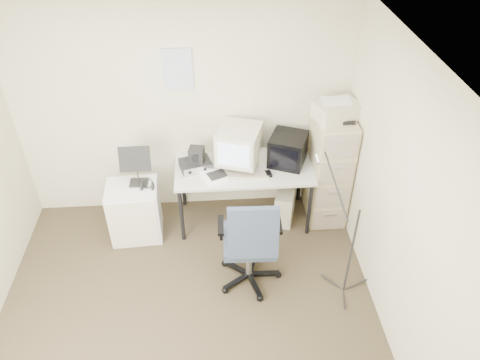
{
  "coord_description": "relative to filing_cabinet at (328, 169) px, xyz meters",
  "views": [
    {
      "loc": [
        0.29,
        -2.67,
        3.72
      ],
      "look_at": [
        0.55,
        0.95,
        0.95
      ],
      "focal_mm": 35.0,
      "sensor_mm": 36.0,
      "label": 1
    }
  ],
  "objects": [
    {
      "name": "mouse",
      "position": [
        -0.7,
        -0.17,
        0.1
      ],
      "size": [
        0.08,
        0.11,
        0.03
      ],
      "primitive_type": "cube",
      "rotation": [
        0.0,
        0.0,
        0.17
      ],
      "color": "black",
      "rests_on": "desk"
    },
    {
      "name": "crt_monitor",
      "position": [
        -1.0,
        0.02,
        0.31
      ],
      "size": [
        0.54,
        0.56,
        0.47
      ],
      "primitive_type": "cube",
      "rotation": [
        0.0,
        0.0,
        -0.32
      ],
      "color": "beige",
      "rests_on": "desk"
    },
    {
      "name": "mic_stand",
      "position": [
        -0.04,
        -1.18,
        0.04
      ],
      "size": [
        0.02,
        0.02,
        1.39
      ],
      "primitive_type": "cylinder",
      "rotation": [
        0.0,
        0.0,
        1.76
      ],
      "color": "black",
      "rests_on": "floor"
    },
    {
      "name": "floor",
      "position": [
        -1.58,
        -1.48,
        -0.66
      ],
      "size": [
        3.6,
        3.6,
        0.01
      ],
      "primitive_type": "cube",
      "color": "#3E3827",
      "rests_on": "ground"
    },
    {
      "name": "wall_right",
      "position": [
        0.22,
        -1.48,
        0.6
      ],
      "size": [
        0.02,
        3.6,
        2.5
      ],
      "primitive_type": "cube",
      "color": "beige",
      "rests_on": "ground"
    },
    {
      "name": "crt_tv",
      "position": [
        -0.46,
        0.05,
        0.25
      ],
      "size": [
        0.49,
        0.5,
        0.33
      ],
      "primitive_type": "cube",
      "rotation": [
        0.0,
        0.0,
        -0.39
      ],
      "color": "black",
      "rests_on": "desk"
    },
    {
      "name": "ceiling",
      "position": [
        -1.58,
        -1.48,
        1.85
      ],
      "size": [
        3.6,
        3.6,
        0.01
      ],
      "primitive_type": "cube",
      "color": "white",
      "rests_on": "ground"
    },
    {
      "name": "keyboard",
      "position": [
        -0.93,
        -0.18,
        0.09
      ],
      "size": [
        0.48,
        0.2,
        0.03
      ],
      "primitive_type": "cube",
      "rotation": [
        0.0,
        0.0,
        -0.09
      ],
      "color": "beige",
      "rests_on": "desk"
    },
    {
      "name": "pc_tower",
      "position": [
        -0.47,
        -0.04,
        -0.44
      ],
      "size": [
        0.31,
        0.48,
        0.41
      ],
      "primitive_type": "cube",
      "rotation": [
        0.0,
        0.0,
        -0.29
      ],
      "color": "beige",
      "rests_on": "floor"
    },
    {
      "name": "music_stand",
      "position": [
        -2.08,
        -0.14,
        0.26
      ],
      "size": [
        0.34,
        0.21,
        0.47
      ],
      "primitive_type": "cube",
      "rotation": [
        0.0,
        0.0,
        0.12
      ],
      "color": "black",
      "rests_on": "side_cart"
    },
    {
      "name": "desk_speaker",
      "position": [
        -0.74,
        0.06,
        0.16
      ],
      "size": [
        0.09,
        0.09,
        0.17
      ],
      "primitive_type": "cube",
      "rotation": [
        0.0,
        0.0,
        -0.03
      ],
      "color": "beige",
      "rests_on": "desk"
    },
    {
      "name": "radio_receiver",
      "position": [
        -1.48,
        0.01,
        0.13
      ],
      "size": [
        0.38,
        0.31,
        0.09
      ],
      "primitive_type": "cube",
      "rotation": [
        0.0,
        0.0,
        0.27
      ],
      "color": "black",
      "rests_on": "desk"
    },
    {
      "name": "desk",
      "position": [
        -0.95,
        -0.03,
        -0.29
      ],
      "size": [
        1.5,
        0.7,
        0.73
      ],
      "primitive_type": "cube",
      "color": "#B7B8A4",
      "rests_on": "floor"
    },
    {
      "name": "headphones",
      "position": [
        -1.98,
        -0.25,
        0.07
      ],
      "size": [
        0.17,
        0.17,
        0.03
      ],
      "primitive_type": "torus",
      "rotation": [
        0.0,
        0.0,
        -0.11
      ],
      "color": "black",
      "rests_on": "side_cart"
    },
    {
      "name": "wall_back",
      "position": [
        -1.58,
        0.32,
        0.6
      ],
      "size": [
        3.6,
        0.02,
        2.5
      ],
      "primitive_type": "cube",
      "color": "beige",
      "rests_on": "ground"
    },
    {
      "name": "papers",
      "position": [
        -1.29,
        -0.17,
        0.09
      ],
      "size": [
        0.34,
        0.38,
        0.02
      ],
      "primitive_type": "cube",
      "rotation": [
        0.0,
        0.0,
        0.4
      ],
      "color": "white",
      "rests_on": "desk"
    },
    {
      "name": "printer",
      "position": [
        0.0,
        -0.01,
        0.74
      ],
      "size": [
        0.52,
        0.44,
        0.17
      ],
      "primitive_type": "cube",
      "rotation": [
        0.0,
        0.0,
        0.35
      ],
      "color": "beige",
      "rests_on": "filing_cabinet"
    },
    {
      "name": "office_chair",
      "position": [
        -0.97,
        -0.95,
        -0.09
      ],
      "size": [
        0.67,
        0.67,
        1.12
      ],
      "primitive_type": "cube",
      "rotation": [
        0.0,
        0.0,
        -0.03
      ],
      "color": "#313C54",
      "rests_on": "floor"
    },
    {
      "name": "side_cart",
      "position": [
        -2.16,
        -0.21,
        -0.31
      ],
      "size": [
        0.56,
        0.46,
        0.67
      ],
      "primitive_type": "cube",
      "rotation": [
        0.0,
        0.0,
        0.05
      ],
      "color": "silver",
      "rests_on": "floor"
    },
    {
      "name": "wall_calendar",
      "position": [
        -1.6,
        0.31,
        1.1
      ],
      "size": [
        0.3,
        0.02,
        0.44
      ],
      "primitive_type": "cube",
      "color": "white",
      "rests_on": "wall_back"
    },
    {
      "name": "filing_cabinet",
      "position": [
        0.0,
        0.0,
        0.0
      ],
      "size": [
        0.4,
        0.6,
        1.3
      ],
      "primitive_type": "cube",
      "color": "tan",
      "rests_on": "floor"
    },
    {
      "name": "radio_speaker",
      "position": [
        -1.46,
        0.02,
        0.25
      ],
      "size": [
        0.18,
        0.17,
        0.16
      ],
      "primitive_type": "cube",
      "rotation": [
        0.0,
        0.0,
        -0.19
      ],
      "color": "black",
      "rests_on": "radio_receiver"
    }
  ]
}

